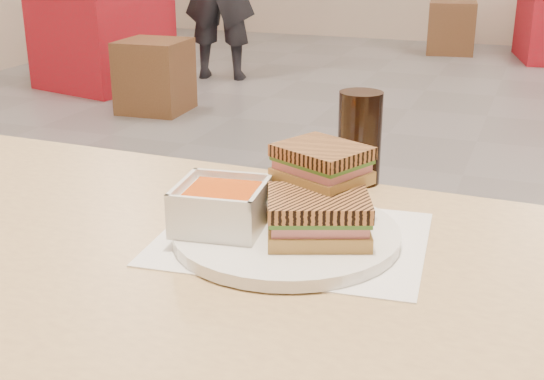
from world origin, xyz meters
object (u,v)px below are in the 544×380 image
(bg_chair_0r, at_px, (155,76))
(bg_chair_2l, at_px, (451,28))
(bg_chair_0l, at_px, (66,50))
(main_table, at_px, (172,336))
(panini_lower, at_px, (318,216))
(soup_bowl, at_px, (221,208))
(cola_glass, at_px, (360,138))
(bg_table_0, at_px, (103,40))
(plate, at_px, (286,234))

(bg_chair_0r, relative_size, bg_chair_2l, 0.95)
(bg_chair_0r, xyz_separation_m, bg_chair_2l, (1.47, 3.05, 0.01))
(bg_chair_0r, bearing_deg, bg_chair_0l, 149.69)
(main_table, xyz_separation_m, panini_lower, (0.17, 0.08, 0.16))
(soup_bowl, bearing_deg, cola_glass, 68.98)
(soup_bowl, height_order, panini_lower, soup_bowl)
(bg_table_0, relative_size, bg_chair_0r, 2.04)
(main_table, height_order, bg_table_0, main_table)
(bg_chair_2l, bearing_deg, bg_table_0, -131.98)
(bg_chair_2l, bearing_deg, bg_chair_0r, -115.82)
(panini_lower, height_order, bg_chair_0r, panini_lower)
(main_table, bearing_deg, bg_table_0, 124.84)
(panini_lower, bearing_deg, bg_chair_2l, 95.82)
(bg_chair_2l, bearing_deg, cola_glass, -84.09)
(panini_lower, bearing_deg, bg_chair_0r, 123.10)
(bg_table_0, distance_m, bg_chair_0r, 0.95)
(main_table, distance_m, panini_lower, 0.24)
(plate, bearing_deg, cola_glass, 83.85)
(bg_table_0, xyz_separation_m, bg_chair_0r, (0.76, -0.57, -0.11))
(panini_lower, bearing_deg, bg_table_0, 127.02)
(bg_chair_0r, bearing_deg, cola_glass, -54.86)
(soup_bowl, height_order, bg_chair_2l, soup_bowl)
(plate, height_order, soup_bowl, soup_bowl)
(plate, distance_m, bg_chair_0l, 5.15)
(bg_chair_0r, distance_m, bg_chair_2l, 3.39)
(panini_lower, distance_m, cola_glass, 0.27)
(soup_bowl, relative_size, bg_chair_0r, 0.26)
(plate, bearing_deg, soup_bowl, -163.53)
(plate, xyz_separation_m, bg_table_0, (-2.83, 3.80, -0.42))
(panini_lower, bearing_deg, cola_glass, 93.74)
(plate, relative_size, bg_chair_0r, 0.63)
(cola_glass, distance_m, bg_chair_2l, 6.09)
(cola_glass, bearing_deg, main_table, -113.36)
(plate, distance_m, panini_lower, 0.06)
(cola_glass, bearing_deg, bg_chair_0l, 131.87)
(main_table, distance_m, bg_chair_2l, 6.40)
(bg_chair_0l, xyz_separation_m, bg_chair_0r, (1.21, -0.70, 0.01))
(plate, distance_m, bg_chair_0r, 3.88)
(bg_table_0, height_order, bg_chair_0l, bg_table_0)
(panini_lower, bearing_deg, soup_bowl, -174.18)
(main_table, height_order, soup_bowl, soup_bowl)
(bg_table_0, bearing_deg, panini_lower, -52.98)
(plate, height_order, panini_lower, panini_lower)
(plate, distance_m, soup_bowl, 0.09)
(bg_chair_0r, bearing_deg, plate, -57.37)
(soup_bowl, height_order, bg_chair_0l, soup_bowl)
(main_table, bearing_deg, bg_chair_2l, 94.27)
(soup_bowl, bearing_deg, bg_chair_0l, 128.90)
(panini_lower, distance_m, bg_chair_0l, 5.19)
(panini_lower, distance_m, bg_chair_2l, 6.35)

